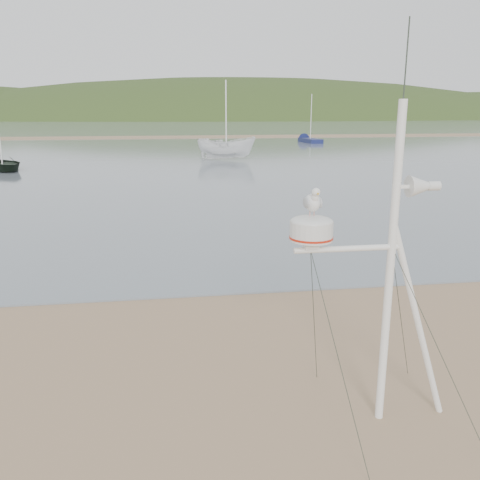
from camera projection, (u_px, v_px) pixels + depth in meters
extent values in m
plane|color=#8B6D50|center=(88.00, 402.00, 7.33)|extent=(560.00, 560.00, 0.00)
cube|color=slate|center=(157.00, 125.00, 133.68)|extent=(560.00, 256.00, 0.04)
cube|color=#8B6D50|center=(154.00, 137.00, 74.32)|extent=(560.00, 7.00, 0.07)
ellipsoid|color=#283B18|center=(245.00, 165.00, 243.57)|extent=(400.00, 180.00, 80.00)
cube|color=beige|center=(60.00, 109.00, 188.74)|extent=(8.40, 6.30, 8.00)
cube|color=beige|center=(131.00, 109.00, 192.50)|extent=(8.40, 6.30, 8.00)
cube|color=beige|center=(200.00, 109.00, 196.26)|extent=(8.40, 6.30, 8.00)
cube|color=beige|center=(266.00, 109.00, 200.01)|extent=(8.40, 6.30, 8.00)
cube|color=beige|center=(329.00, 109.00, 203.77)|extent=(8.40, 6.30, 8.00)
cube|color=beige|center=(390.00, 109.00, 207.53)|extent=(8.40, 6.30, 8.00)
cube|color=beige|center=(449.00, 109.00, 211.28)|extent=(8.40, 6.30, 8.00)
cylinder|color=white|center=(390.00, 271.00, 6.46)|extent=(0.11, 0.11, 4.22)
cylinder|color=white|center=(418.00, 322.00, 6.71)|extent=(0.98, 0.08, 2.77)
cylinder|color=white|center=(348.00, 249.00, 6.29)|extent=(1.37, 0.07, 0.07)
cylinder|color=#2D382D|center=(406.00, 61.00, 5.82)|extent=(0.02, 0.02, 0.95)
cube|color=white|center=(311.00, 244.00, 6.21)|extent=(0.17, 0.17, 0.10)
cylinder|color=silver|center=(311.00, 231.00, 6.16)|extent=(0.53, 0.53, 0.23)
cylinder|color=red|center=(311.00, 237.00, 6.18)|extent=(0.54, 0.54, 0.03)
ellipsoid|color=silver|center=(312.00, 222.00, 6.14)|extent=(0.53, 0.53, 0.15)
cone|color=silver|center=(419.00, 186.00, 6.23)|extent=(0.27, 0.27, 0.27)
cylinder|color=silver|center=(434.00, 186.00, 6.26)|extent=(0.15, 0.12, 0.12)
cube|color=white|center=(405.00, 187.00, 6.20)|extent=(0.21, 0.04, 0.04)
cylinder|color=tan|center=(310.00, 213.00, 6.10)|extent=(0.01, 0.01, 0.07)
cylinder|color=tan|center=(314.00, 213.00, 6.11)|extent=(0.01, 0.01, 0.07)
ellipsoid|color=white|center=(312.00, 203.00, 6.08)|extent=(0.18, 0.29, 0.21)
ellipsoid|color=#A8ACB0|center=(306.00, 203.00, 6.05)|extent=(0.05, 0.23, 0.14)
ellipsoid|color=#A8ACB0|center=(319.00, 202.00, 6.08)|extent=(0.05, 0.23, 0.14)
cone|color=white|center=(309.00, 202.00, 6.22)|extent=(0.10, 0.08, 0.10)
ellipsoid|color=white|center=(315.00, 197.00, 5.95)|extent=(0.09, 0.09, 0.12)
sphere|color=white|center=(316.00, 192.00, 5.91)|extent=(0.10, 0.10, 0.10)
cone|color=gold|center=(317.00, 193.00, 5.87)|extent=(0.02, 0.05, 0.02)
imported|color=white|center=(226.00, 130.00, 41.24)|extent=(2.38, 2.35, 4.87)
cube|color=#161D4E|center=(310.00, 140.00, 63.13)|extent=(1.94, 4.95, 0.50)
cone|color=#161D4E|center=(302.00, 139.00, 66.05)|extent=(1.68, 1.81, 1.55)
cylinder|color=white|center=(311.00, 116.00, 62.40)|extent=(0.08, 0.08, 5.32)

